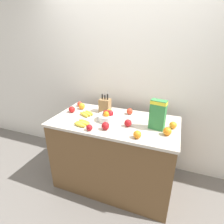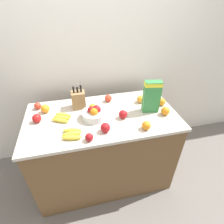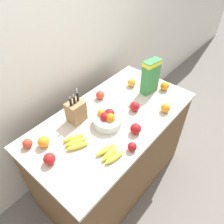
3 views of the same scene
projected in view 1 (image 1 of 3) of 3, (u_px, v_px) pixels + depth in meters
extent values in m
plane|color=slate|center=(114.00, 181.00, 2.40)|extent=(14.00, 14.00, 0.00)
cube|color=silver|center=(129.00, 78.00, 2.41)|extent=(9.00, 0.06, 2.60)
cube|color=brown|center=(114.00, 154.00, 2.23)|extent=(1.43, 0.74, 0.90)
cube|color=beige|center=(114.00, 122.00, 2.04)|extent=(1.46, 0.77, 0.03)
cube|color=#937047|center=(105.00, 106.00, 2.24)|extent=(0.13, 0.11, 0.17)
cylinder|color=black|center=(102.00, 97.00, 2.21)|extent=(0.02, 0.02, 0.06)
cube|color=silver|center=(102.00, 93.00, 2.19)|extent=(0.01, 0.00, 0.02)
cylinder|color=black|center=(105.00, 97.00, 2.20)|extent=(0.02, 0.02, 0.05)
cube|color=silver|center=(105.00, 94.00, 2.18)|extent=(0.01, 0.00, 0.03)
cylinder|color=black|center=(107.00, 97.00, 2.18)|extent=(0.02, 0.02, 0.07)
cube|color=silver|center=(107.00, 92.00, 2.16)|extent=(0.01, 0.00, 0.04)
cube|color=#338442|center=(158.00, 115.00, 1.79)|extent=(0.17, 0.11, 0.32)
cube|color=yellow|center=(159.00, 103.00, 1.74)|extent=(0.17, 0.11, 0.04)
cylinder|color=silver|center=(108.00, 117.00, 2.03)|extent=(0.23, 0.23, 0.07)
sphere|color=#A31419|center=(110.00, 114.00, 2.01)|extent=(0.08, 0.08, 0.08)
sphere|color=orange|center=(109.00, 112.00, 2.07)|extent=(0.07, 0.07, 0.07)
sphere|color=#A31419|center=(106.00, 113.00, 2.03)|extent=(0.08, 0.08, 0.08)
sphere|color=orange|center=(106.00, 115.00, 1.99)|extent=(0.08, 0.08, 0.08)
ellipsoid|color=yellow|center=(84.00, 115.00, 2.15)|extent=(0.17, 0.11, 0.04)
ellipsoid|color=yellow|center=(87.00, 114.00, 2.17)|extent=(0.17, 0.10, 0.04)
ellipsoid|color=yellow|center=(89.00, 113.00, 2.20)|extent=(0.17, 0.11, 0.04)
ellipsoid|color=yellow|center=(84.00, 122.00, 1.96)|extent=(0.16, 0.07, 0.04)
ellipsoid|color=yellow|center=(82.00, 123.00, 1.93)|extent=(0.16, 0.04, 0.04)
ellipsoid|color=yellow|center=(80.00, 125.00, 1.89)|extent=(0.16, 0.07, 0.04)
sphere|color=#A31419|center=(89.00, 128.00, 1.80)|extent=(0.07, 0.07, 0.07)
sphere|color=red|center=(80.00, 104.00, 2.45)|extent=(0.07, 0.07, 0.07)
sphere|color=red|center=(130.00, 111.00, 2.19)|extent=(0.08, 0.08, 0.08)
sphere|color=#A31419|center=(128.00, 123.00, 1.89)|extent=(0.08, 0.08, 0.08)
sphere|color=red|center=(72.00, 109.00, 2.25)|extent=(0.08, 0.08, 0.08)
sphere|color=#A31419|center=(105.00, 126.00, 1.82)|extent=(0.08, 0.08, 0.08)
sphere|color=orange|center=(82.00, 106.00, 2.35)|extent=(0.08, 0.08, 0.08)
sphere|color=orange|center=(167.00, 131.00, 1.72)|extent=(0.08, 0.08, 0.08)
sphere|color=orange|center=(173.00, 125.00, 1.85)|extent=(0.08, 0.08, 0.08)
sphere|color=orange|center=(155.00, 118.00, 2.00)|extent=(0.08, 0.08, 0.08)
sphere|color=orange|center=(137.00, 135.00, 1.66)|extent=(0.08, 0.08, 0.08)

